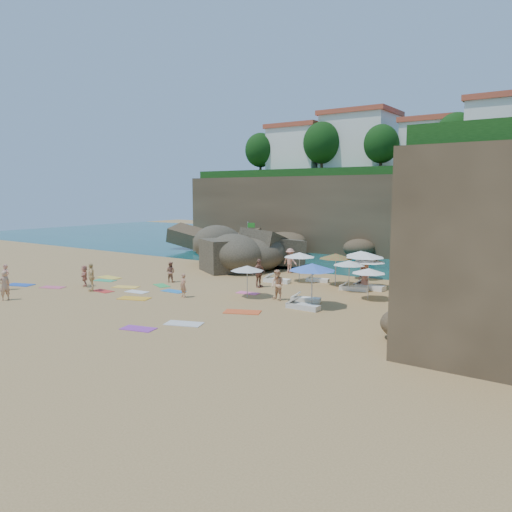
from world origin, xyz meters
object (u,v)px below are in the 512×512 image
Objects in this scene: flag_pole at (249,237)px; parasol_0 at (361,253)px; person_stand_2 at (290,261)px; parasol_2 at (406,257)px; person_stand_0 at (6,277)px; person_stand_1 at (170,272)px; person_stand_3 at (259,273)px; rock_outcrop at (236,266)px; parasol_1 at (299,255)px; person_stand_4 at (364,275)px; lounger_0 at (277,280)px; person_stand_5 at (245,251)px; person_stand_6 at (4,286)px.

parasol_0 is at bearing -10.10° from flag_pole.
person_stand_2 is at bearing -175.08° from parasol_0.
flag_pole is 14.77m from parasol_2.
parasol_2 is at bearing 24.96° from person_stand_0.
person_stand_3 is at bearing -175.60° from person_stand_1.
flag_pole is 1.69× the size of parasol_0.
parasol_1 is (8.13, -3.28, 1.93)m from rock_outcrop.
parasol_1 is at bearing -132.06° from parasol_0.
parasol_1 is 19.69m from person_stand_0.
flag_pole is 2.56× the size of person_stand_1.
flag_pole is 1.94× the size of person_stand_3.
parasol_0 is at bearing 1.08° from rock_outcrop.
person_stand_4 is at bearing -63.24° from parasol_0.
parasol_0 is 1.51× the size of person_stand_1.
lounger_0 is (7.03, -4.51, 0.15)m from rock_outcrop.
rock_outcrop is 4.04× the size of parasol_2.
person_stand_0 is 20.46m from person_stand_5.
rock_outcrop is at bearing -179.36° from person_stand_6.
parasol_1 is 18.99m from person_stand_6.
lounger_0 is at bearing -131.99° from parasol_0.
person_stand_0 is 0.90× the size of person_stand_4.
person_stand_4 is 22.26m from person_stand_6.
parasol_1 is 1.16× the size of lounger_0.
person_stand_0 is at bearing -109.59° from person_stand_6.
person_stand_6 is (-3.78, -9.93, 0.15)m from person_stand_1.
parasol_0 is at bearing -20.35° from person_stand_3.
parasol_0 reaches higher than rock_outcrop.
person_stand_2 is at bearing 24.07° from person_stand_3.
flag_pole reaches higher than person_stand_1.
person_stand_0 is at bearing -136.23° from parasol_1.
person_stand_5 is at bearing 144.54° from flag_pole.
person_stand_2 is at bearing 130.51° from parasol_1.
person_stand_2 is 1.04× the size of person_stand_4.
flag_pole is at bearing -98.11° from person_stand_1.
person_stand_2 is at bearing -165.55° from person_stand_4.
person_stand_1 is 0.78× the size of person_stand_4.
flag_pole is at bearing 131.43° from lounger_0.
person_stand_5 reaches higher than person_stand_0.
person_stand_6 is (-11.20, -15.30, -1.05)m from parasol_1.
parasol_2 is 26.16m from person_stand_6.
person_stand_0 is 16.55m from person_stand_3.
rock_outcrop is 8.98m from parasol_1.
flag_pole is 1.92× the size of person_stand_2.
rock_outcrop is 5.67× the size of person_stand_1.
parasol_1 reaches higher than parasol_0.
parasol_0 is 1.13× the size of person_stand_2.
parasol_1 is 11.39m from person_stand_5.
lounger_0 is at bearing -131.57° from person_stand_4.
lounger_0 is 0.99× the size of person_stand_2.
lounger_0 is 1.04× the size of person_stand_5.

